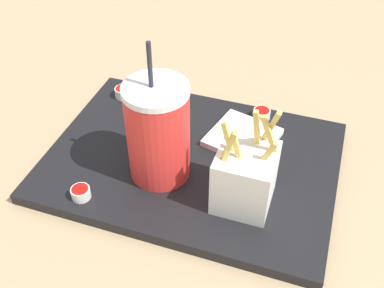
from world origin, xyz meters
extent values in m
cube|color=tan|center=(0.00, 0.00, -0.01)|extent=(2.40, 2.40, 0.02)
cube|color=black|center=(0.00, 0.00, 0.01)|extent=(0.49, 0.36, 0.02)
cylinder|color=red|center=(0.04, 0.05, 0.10)|extent=(0.10, 0.10, 0.16)
cylinder|color=white|center=(0.04, 0.05, 0.18)|extent=(0.10, 0.10, 0.01)
cylinder|color=#262633|center=(0.05, 0.05, 0.22)|extent=(0.01, 0.01, 0.08)
cube|color=white|center=(-0.11, 0.07, 0.07)|extent=(0.09, 0.09, 0.10)
cube|color=#E5C660|center=(-0.11, 0.04, 0.14)|extent=(0.02, 0.02, 0.09)
cube|color=#E5C660|center=(-0.13, 0.05, 0.14)|extent=(0.03, 0.01, 0.07)
cube|color=#E5C660|center=(-0.10, 0.08, 0.12)|extent=(0.02, 0.01, 0.06)
cube|color=#E5C660|center=(-0.08, 0.09, 0.14)|extent=(0.02, 0.02, 0.06)
cube|color=#E5C660|center=(-0.08, 0.06, 0.13)|extent=(0.03, 0.01, 0.06)
cube|color=#E5C660|center=(-0.13, 0.04, 0.15)|extent=(0.03, 0.04, 0.09)
cube|color=#E5C660|center=(-0.08, 0.09, 0.14)|extent=(0.03, 0.01, 0.06)
cube|color=#E5C660|center=(-0.13, 0.07, 0.13)|extent=(0.03, 0.01, 0.06)
ellipsoid|color=#E5C689|center=(0.09, -0.08, 0.04)|extent=(0.03, 0.15, 0.04)
ellipsoid|color=#E5C689|center=(0.06, -0.08, 0.04)|extent=(0.03, 0.15, 0.04)
ellipsoid|color=maroon|center=(0.08, -0.08, 0.07)|extent=(0.03, 0.14, 0.02)
ellipsoid|color=red|center=(0.08, -0.08, 0.08)|extent=(0.02, 0.11, 0.01)
cylinder|color=white|center=(0.14, 0.14, 0.03)|extent=(0.03, 0.03, 0.02)
cylinder|color=#B2140F|center=(0.14, 0.14, 0.04)|extent=(0.03, 0.03, 0.01)
cylinder|color=white|center=(-0.09, -0.14, 0.03)|extent=(0.03, 0.03, 0.02)
cylinder|color=#B2140F|center=(-0.09, -0.14, 0.04)|extent=(0.03, 0.03, 0.01)
cylinder|color=white|center=(0.19, -0.12, 0.03)|extent=(0.03, 0.03, 0.02)
cylinder|color=#B2140F|center=(0.19, -0.12, 0.04)|extent=(0.03, 0.03, 0.01)
cube|color=white|center=(-0.07, -0.07, 0.03)|extent=(0.13, 0.13, 0.01)
camera|label=1|loc=(-0.19, 0.55, 0.57)|focal=43.19mm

